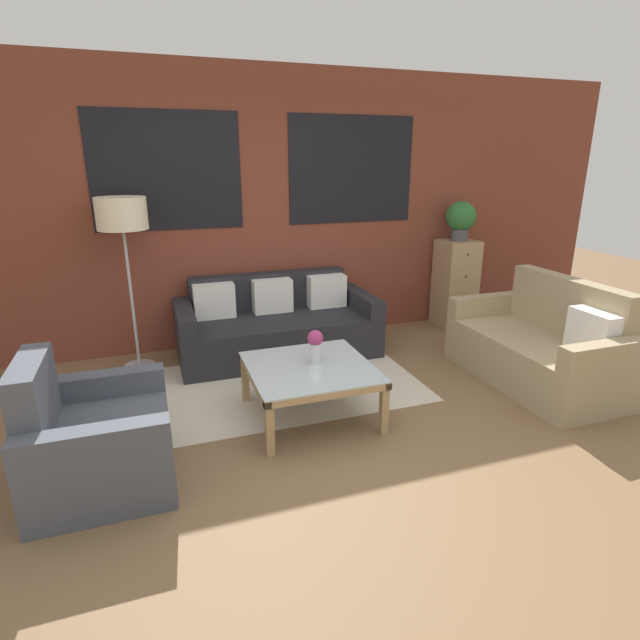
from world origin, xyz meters
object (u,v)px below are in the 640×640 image
drawer_cabinet (455,283)px  flower_vase (315,344)px  settee_vintage (540,349)px  potted_plant (461,218)px  armchair_corner (96,441)px  couch_dark (277,326)px  floor_lamp (122,220)px  coffee_table (310,373)px

drawer_cabinet → flower_vase: drawer_cabinet is taller
settee_vintage → potted_plant: bearing=83.0°
armchair_corner → drawer_cabinet: drawer_cabinet is taller
settee_vintage → flower_vase: (-2.07, 0.11, 0.27)m
armchair_corner → flower_vase: 1.63m
armchair_corner → drawer_cabinet: 4.29m
couch_dark → flower_vase: 1.36m
floor_lamp → armchair_corner: bearing=-97.3°
settee_vintage → drawer_cabinet: bearing=83.0°
drawer_cabinet → potted_plant: 0.76m
couch_dark → armchair_corner: armchair_corner is taller
couch_dark → potted_plant: (2.23, 0.21, 0.98)m
couch_dark → settee_vintage: bearing=-35.3°
armchair_corner → drawer_cabinet: bearing=26.9°
flower_vase → drawer_cabinet: bearing=34.1°
coffee_table → armchair_corner: bearing=-166.7°
couch_dark → drawer_cabinet: drawer_cabinet is taller
couch_dark → drawer_cabinet: (2.23, 0.21, 0.22)m
settee_vintage → potted_plant: potted_plant is taller
couch_dark → potted_plant: 2.45m
coffee_table → drawer_cabinet: size_ratio=0.90×
couch_dark → settee_vintage: size_ratio=1.26×
coffee_table → floor_lamp: size_ratio=0.58×
settee_vintage → floor_lamp: (-3.38, 1.53, 1.09)m
armchair_corner → flower_vase: bearing=14.5°
settee_vintage → couch_dark: bearing=144.7°
potted_plant → coffee_table: bearing=-145.7°
couch_dark → floor_lamp: (-1.35, 0.09, 1.12)m
coffee_table → floor_lamp: bearing=130.5°
settee_vintage → coffee_table: (-2.13, 0.06, 0.05)m
floor_lamp → flower_vase: 2.10m
armchair_corner → coffee_table: size_ratio=0.98×
couch_dark → coffee_table: (-0.09, -1.38, 0.07)m
couch_dark → coffee_table: bearing=-93.9°
drawer_cabinet → flower_vase: size_ratio=3.90×
drawer_cabinet → potted_plant: size_ratio=2.30×
armchair_corner → settee_vintage: bearing=4.6°
settee_vintage → coffee_table: 2.13m
potted_plant → flower_vase: size_ratio=1.70×
armchair_corner → flower_vase: (1.55, 0.40, 0.30)m
couch_dark → coffee_table: size_ratio=2.14×
potted_plant → settee_vintage: bearing=-97.0°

